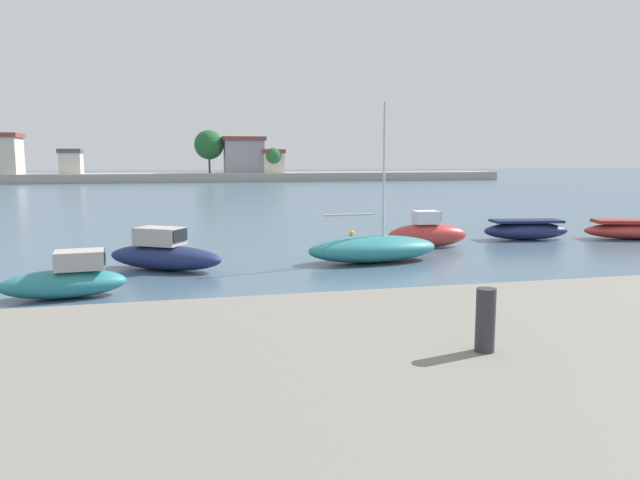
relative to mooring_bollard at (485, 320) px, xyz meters
name	(u,v)px	position (x,y,z in m)	size (l,w,h in m)	color
ground_plane	(419,313)	(3.17, 9.15, -2.49)	(400.00, 400.00, 0.00)	#476075
mooring_bollard	(485,320)	(0.00, 0.00, 0.00)	(0.20, 0.20, 0.66)	#2D2D33
moored_boat_1	(66,280)	(-6.32, 13.28, -1.95)	(3.69, 1.72, 1.40)	teal
moored_boat_2	(164,254)	(-3.58, 17.23, -1.90)	(4.72, 3.70, 1.58)	navy
moored_boat_3	(373,249)	(4.50, 17.03, -1.95)	(5.52, 2.48, 6.30)	teal
moored_boat_4	(427,234)	(8.23, 20.27, -1.86)	(3.85, 1.57, 1.70)	#C63833
moored_boat_5	(526,230)	(14.18, 21.53, -2.01)	(4.54, 2.18, 1.01)	navy
moored_boat_6	(634,230)	(19.70, 20.41, -2.02)	(5.24, 3.04, 0.99)	#C63833
mooring_buoy_2	(351,233)	(6.02, 25.25, -2.36)	(0.26, 0.26, 0.26)	yellow
distant_shoreline	(192,169)	(-0.59, 101.78, -0.33)	(105.45, 9.18, 9.02)	#9E998C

